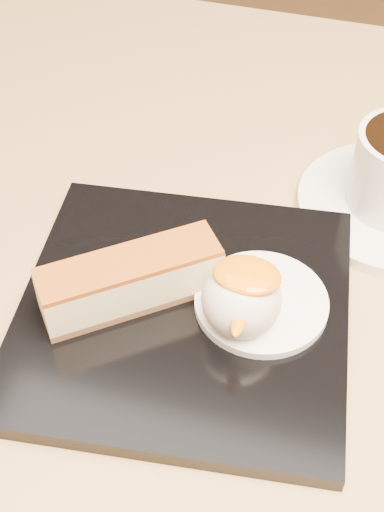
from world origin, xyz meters
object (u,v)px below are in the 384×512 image
(table, at_px, (192,392))
(ice_cream_scoop, at_px, (241,299))
(dessert_plate, at_px, (184,311))
(cheesecake, at_px, (130,280))

(table, xyz_separation_m, ice_cream_scoop, (0.05, -0.04, 0.19))
(dessert_plate, distance_m, cheesecake, 0.04)
(dessert_plate, relative_size, cheesecake, 1.93)
(ice_cream_scoop, bearing_deg, cheesecake, -180.00)
(table, bearing_deg, dessert_plate, -81.64)
(table, distance_m, ice_cream_scoop, 0.20)
(dessert_plate, bearing_deg, table, 98.36)
(table, distance_m, dessert_plate, 0.17)
(dessert_plate, distance_m, ice_cream_scoop, 0.05)
(table, height_order, dessert_plate, dessert_plate)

